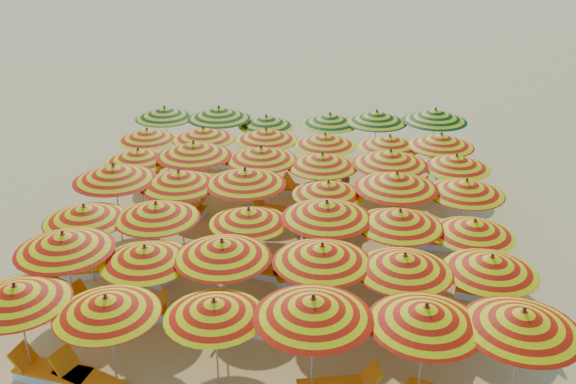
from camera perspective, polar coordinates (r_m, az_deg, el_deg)
The scene contains 67 objects.
ground at distance 19.37m, azimuth -0.11°, elevation -4.92°, with size 120.00×120.00×0.00m, color #D9B560.
umbrella_0 at distance 14.61m, azimuth -23.05°, elevation -8.35°, with size 2.47×2.47×2.38m.
umbrella_1 at distance 13.70m, azimuth -15.84°, elevation -9.69°, with size 2.67×2.67×2.34m.
umbrella_2 at distance 13.34m, azimuth -6.57°, elevation -10.28°, with size 2.42×2.42×2.23m.
umbrella_3 at distance 12.80m, azimuth 2.25°, elevation -10.24°, with size 2.82×2.82×2.56m.
umbrella_4 at distance 13.01m, azimuth 12.16°, elevation -10.68°, with size 3.09×3.09×2.46m.
umbrella_5 at distance 13.35m, azimuth 20.14°, elevation -10.67°, with size 2.89×2.89×2.49m.
umbrella_6 at distance 16.05m, azimuth -19.32°, elevation -4.21°, with size 3.07×3.07×2.50m.
umbrella_7 at distance 15.35m, azimuth -12.57°, elevation -5.43°, with size 2.28×2.28×2.30m.
umbrella_8 at distance 15.01m, azimuth -5.87°, elevation -5.09°, with size 3.05×3.05×2.45m.
umbrella_9 at distance 14.78m, azimuth 3.05°, elevation -5.48°, with size 2.55×2.55×2.45m.
umbrella_10 at distance 14.75m, azimuth 10.32°, elevation -6.24°, with size 2.30×2.30×2.38m.
umbrella_11 at distance 15.31m, azimuth 17.62°, elevation -6.14°, with size 2.64×2.64×2.30m.
umbrella_12 at distance 17.57m, azimuth -17.63°, elevation -1.81°, with size 2.79×2.79×2.36m.
umbrella_13 at distance 17.13m, azimuth -11.62°, elevation -1.64°, with size 2.46×2.46×2.41m.
umbrella_14 at distance 16.90m, azimuth -3.51°, elevation -2.14°, with size 2.46×2.46×2.23m.
umbrella_15 at distance 16.61m, azimuth 3.46°, elevation -1.61°, with size 2.95×2.95×2.53m.
umbrella_16 at distance 16.67m, azimuth 9.90°, elevation -2.31°, with size 2.60×2.60×2.39m.
umbrella_17 at distance 16.95m, azimuth 16.23°, elevation -3.07°, with size 2.77×2.77×2.23m.
umbrella_18 at distance 19.36m, azimuth -15.20°, elevation 1.65°, with size 2.82×2.82×2.58m.
umbrella_19 at distance 18.86m, azimuth -9.67°, elevation 1.20°, with size 2.46×2.46×2.46m.
umbrella_20 at distance 18.59m, azimuth -3.83°, elevation 1.37°, with size 2.92×2.92×2.53m.
umbrella_21 at distance 18.51m, azimuth 3.60°, elevation 0.34°, with size 2.74×2.74×2.22m.
umbrella_22 at distance 18.48m, azimuth 9.63°, elevation 1.00°, with size 2.97×2.97×2.56m.
umbrella_23 at distance 18.93m, azimuth 15.55°, elevation 0.43°, with size 2.60×2.60×2.37m.
umbrella_24 at distance 21.17m, azimuth -13.16°, elevation 3.19°, with size 2.39×2.39×2.32m.
umbrella_25 at distance 20.69m, azimuth -8.39°, elevation 3.78°, with size 3.22×3.22×2.59m.
umbrella_26 at distance 20.39m, azimuth -2.40°, elevation 3.42°, with size 2.77×2.77×2.48m.
umbrella_27 at distance 20.07m, azimuth 3.06°, elevation 2.84°, with size 2.82×2.82×2.40m.
umbrella_28 at distance 20.21m, azimuth 9.09°, elevation 3.04°, with size 2.89×2.89×2.52m.
umbrella_29 at distance 20.83m, azimuth 14.73°, elevation 2.63°, with size 2.57×2.57×2.31m.
umbrella_30 at distance 23.17m, azimuth -12.39°, elevation 5.00°, with size 2.80×2.80×2.25m.
umbrella_31 at distance 22.70m, azimuth -7.51°, elevation 5.18°, with size 2.57×2.57×2.35m.
umbrella_32 at distance 22.42m, azimuth -1.95°, elevation 5.11°, with size 2.77×2.77×2.34m.
umbrella_33 at distance 22.04m, azimuth 3.32°, elevation 4.65°, with size 2.58×2.58×2.30m.
umbrella_34 at distance 22.22m, azimuth 9.03°, elevation 4.46°, with size 2.40×2.40×2.27m.
umbrella_35 at distance 22.31m, azimuth 13.44°, elevation 4.50°, with size 2.96×2.96×2.41m.
umbrella_36 at distance 25.04m, azimuth -10.89°, elevation 6.94°, with size 2.42×2.42×2.40m.
umbrella_37 at distance 24.35m, azimuth -6.16°, elevation 7.00°, with size 2.61×2.61×2.52m.
umbrella_38 at distance 24.11m, azimuth -1.94°, elevation 6.32°, with size 2.14×2.14×2.24m.
umbrella_39 at distance 24.17m, azimuth 3.74°, elevation 6.48°, with size 2.45×2.45×2.31m.
umbrella_40 at distance 24.25m, azimuth 7.87°, elevation 6.65°, with size 2.78×2.78×2.44m.
umbrella_41 at distance 24.50m, azimuth 12.94°, elevation 6.67°, with size 2.57×2.57×2.54m.
lounger_0 at distance 15.41m, azimuth -20.28°, elevation -14.85°, with size 1.81×0.91×0.69m.
lounger_1 at distance 14.95m, azimuth -17.33°, elevation -15.75°, with size 1.82×1.24×0.69m.
lounger_4 at distance 17.08m, azimuth -16.48°, elevation -9.95°, with size 1.82×1.18×0.69m.
lounger_5 at distance 16.64m, azimuth -13.49°, elevation -10.59°, with size 1.83×1.13×0.69m.
lounger_6 at distance 15.94m, azimuth -3.80°, elevation -11.60°, with size 1.82×0.98×0.69m.
lounger_7 at distance 15.69m, azimuth 0.97°, elevation -12.22°, with size 1.82×1.25×0.69m.
lounger_8 at distance 15.95m, azimuth 11.94°, elevation -12.16°, with size 1.83×1.08×0.69m.
lounger_9 at distance 16.41m, azimuth 18.89°, elevation -11.90°, with size 1.73×0.58×0.69m.
lounger_10 at distance 18.85m, azimuth -18.36°, elevation -6.69°, with size 1.83×1.04×0.69m.
lounger_11 at distance 18.22m, azimuth -12.62°, elevation -7.11°, with size 1.82×1.22×0.69m.
lounger_12 at distance 17.86m, azimuth -1.38°, elevation -7.14°, with size 1.83×1.05×0.69m.
lounger_13 at distance 17.75m, azimuth 1.36°, elevation -7.36°, with size 1.82×1.19×0.69m.
lounger_14 at distance 17.76m, azimuth 17.28°, elevation -8.62°, with size 1.83×1.06×0.69m.
lounger_15 at distance 19.85m, azimuth 13.12°, elevation -4.35°, with size 1.75×0.64×0.69m.
lounger_16 at distance 21.63m, azimuth -9.35°, elevation -1.46°, with size 1.82×0.99×0.69m.
lounger_17 at distance 21.13m, azimuth -0.96°, elevation -1.78°, with size 1.81×0.91×0.69m.
lounger_18 at distance 23.92m, azimuth -13.20°, elevation 0.83°, with size 1.83×1.15×0.69m.
lounger_19 at distance 22.67m, azimuth 1.68°, elevation 0.15°, with size 1.80×0.83×0.69m.
lounger_20 at distance 23.13m, azimuth 10.17°, elevation 0.27°, with size 1.83×1.04×0.69m.
lounger_21 at distance 23.11m, azimuth 11.45°, elevation 0.13°, with size 1.82×0.99×0.69m.
lounger_22 at distance 25.26m, azimuth -7.25°, elevation 2.61°, with size 1.77×0.70×0.69m.
lounger_23 at distance 25.02m, azimuth 2.48°, elevation 2.57°, with size 1.82×0.97×0.69m.
beachgoer_a at distance 19.11m, azimuth 1.26°, elevation -3.17°, with size 0.47×0.31×1.28m, color tan.
beachgoer_b at distance 20.65m, azimuth 4.95°, elevation -0.58°, with size 0.76×0.59×1.56m, color tan.
Camera 1 is at (1.29, -16.78, 9.59)m, focal length 40.00 mm.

